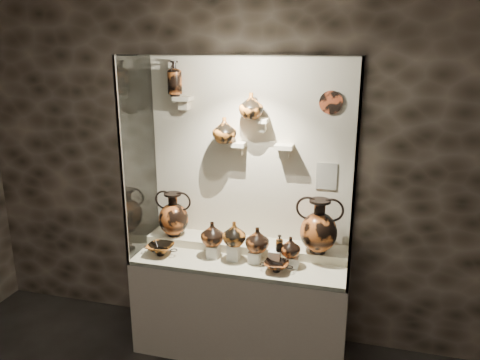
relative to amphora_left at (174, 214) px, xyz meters
name	(u,v)px	position (x,y,z in m)	size (l,w,h in m)	color
wall_back	(251,155)	(0.63, 0.18, 0.51)	(5.00, 0.02, 3.20)	black
plinth	(241,305)	(0.63, -0.14, -0.69)	(1.70, 0.60, 0.80)	beige
front_tier	(241,259)	(0.63, -0.14, -0.28)	(1.68, 0.58, 0.03)	beige
rear_tier	(247,247)	(0.63, 0.04, -0.24)	(1.70, 0.25, 0.10)	beige
back_panel	(251,155)	(0.63, 0.18, 0.51)	(1.70, 0.03, 1.60)	beige
glass_front	(230,174)	(0.63, -0.43, 0.51)	(1.70, 0.01, 1.60)	white
glass_left	(139,157)	(-0.22, -0.14, 0.51)	(0.01, 0.60, 1.60)	white
glass_right	(357,172)	(1.48, -0.14, 0.51)	(0.01, 0.60, 1.60)	white
glass_top	(242,55)	(0.63, -0.14, 1.31)	(1.70, 0.60, 0.01)	white
frame_post_left	(122,166)	(-0.21, -0.43, 0.51)	(0.02, 0.02, 1.60)	gray
frame_post_right	(355,183)	(1.47, -0.43, 0.51)	(0.02, 0.02, 1.60)	gray
pedestal_a	(213,251)	(0.41, -0.19, -0.21)	(0.09, 0.09, 0.10)	silver
pedestal_b	(234,252)	(0.58, -0.19, -0.20)	(0.09, 0.09, 0.13)	silver
pedestal_c	(255,257)	(0.75, -0.19, -0.22)	(0.09, 0.09, 0.09)	silver
pedestal_d	(275,257)	(0.91, -0.19, -0.20)	(0.09, 0.09, 0.12)	silver
pedestal_e	(293,262)	(1.05, -0.19, -0.22)	(0.09, 0.09, 0.08)	silver
bracket_ul	(183,98)	(0.08, 0.10, 0.96)	(0.14, 0.12, 0.04)	beige
bracket_ca	(237,144)	(0.53, 0.10, 0.61)	(0.14, 0.12, 0.04)	beige
bracket_cb	(262,120)	(0.73, 0.10, 0.81)	(0.10, 0.12, 0.04)	beige
bracket_cc	(284,147)	(0.91, 0.10, 0.61)	(0.14, 0.12, 0.04)	beige
amphora_left	(174,214)	(0.00, 0.00, 0.00)	(0.30, 0.30, 0.38)	#A04C1E
amphora_right	(319,226)	(1.22, -0.02, 0.03)	(0.35, 0.35, 0.44)	#A04C1E
jug_a	(212,234)	(0.40, -0.17, -0.06)	(0.19, 0.19, 0.19)	#A04C1E
jug_b	(234,234)	(0.59, -0.20, -0.03)	(0.18, 0.18, 0.19)	#B05E1F
jug_c	(257,239)	(0.77, -0.17, -0.07)	(0.19, 0.19, 0.19)	#A04C1E
jug_e	(290,247)	(1.03, -0.18, -0.10)	(0.15, 0.15, 0.16)	#A04C1E
lekythos_small	(279,242)	(0.95, -0.20, -0.07)	(0.07, 0.07, 0.15)	#B05E1F
kylix_left	(161,248)	(-0.01, -0.25, -0.21)	(0.27, 0.23, 0.11)	#B05E1F
kylix_right	(276,265)	(0.94, -0.29, -0.21)	(0.24, 0.20, 0.09)	#A04C1E
lekythos_tall	(175,76)	(0.02, 0.09, 1.13)	(0.13, 0.13, 0.31)	#A04C1E
ovoid_vase_a	(224,130)	(0.44, 0.06, 0.73)	(0.19, 0.19, 0.20)	#B05E1F
ovoid_vase_b	(251,106)	(0.66, 0.06, 0.93)	(0.19, 0.19, 0.20)	#B05E1F
wall_plate	(331,102)	(1.25, 0.15, 0.96)	(0.18, 0.18, 0.02)	#C14B26
info_placard	(327,176)	(1.24, 0.16, 0.38)	(0.16, 0.01, 0.22)	beige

